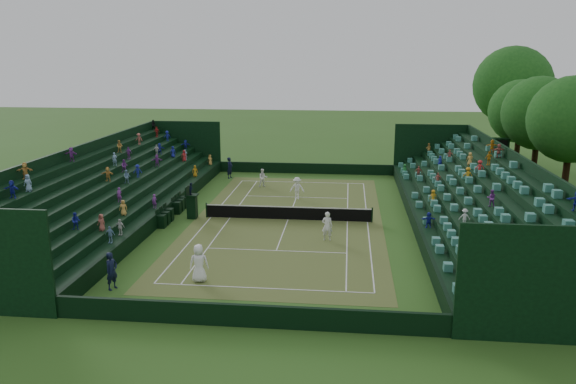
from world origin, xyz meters
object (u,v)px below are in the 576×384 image
object	(u,v)px
tennis_net	(288,213)
player_far_east	(297,188)
umpire_chair	(192,203)
player_far_west	(263,178)
player_near_west	(199,263)
player_near_east	(327,226)

from	to	relation	value
tennis_net	player_far_east	xyz separation A→B (m)	(0.09, 5.89, 0.36)
umpire_chair	player_far_east	world-z (taller)	umpire_chair
tennis_net	player_far_west	distance (m)	10.34
player_near_west	player_far_east	size ratio (longest dim) A/B	1.11
tennis_net	player_near_west	bearing A→B (deg)	-106.14
tennis_net	player_near_east	xyz separation A→B (m)	(2.87, -4.14, 0.39)
player_near_west	player_far_east	distance (m)	17.56
umpire_chair	player_near_east	world-z (taller)	umpire_chair
player_near_west	player_near_east	bearing A→B (deg)	-140.22
player_far_west	player_far_east	world-z (taller)	player_far_east
player_far_west	player_far_east	bearing A→B (deg)	-66.83
player_far_east	player_near_east	bearing A→B (deg)	-76.68
tennis_net	umpire_chair	bearing A→B (deg)	-177.43
player_far_west	player_far_east	size ratio (longest dim) A/B	0.90
player_near_east	player_far_east	bearing A→B (deg)	-73.20
player_near_west	player_far_east	bearing A→B (deg)	-110.78
umpire_chair	player_far_east	distance (m)	9.22
player_far_east	tennis_net	bearing A→B (deg)	-93.06
tennis_net	player_far_west	size ratio (longest dim) A/B	7.33
player_far_west	player_far_east	distance (m)	5.15
umpire_chair	player_near_west	distance (m)	11.57
player_far_east	umpire_chair	bearing A→B (deg)	-139.98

